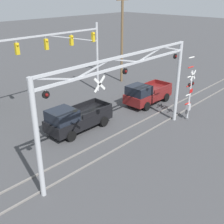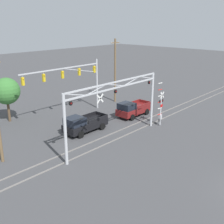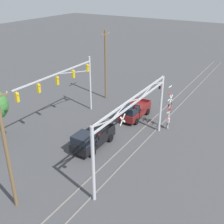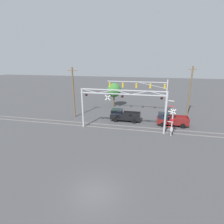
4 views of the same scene
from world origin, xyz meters
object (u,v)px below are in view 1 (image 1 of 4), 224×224
at_px(traffic_signal_span, 69,48).
at_px(utility_pole_right, 122,39).
at_px(pickup_truck_following, 146,94).
at_px(crossing_gantry, 125,88).
at_px(pickup_truck_lead, 76,119).
at_px(crossing_signal_mast, 189,96).

bearing_deg(traffic_signal_span, utility_pole_right, 2.98).
distance_m(pickup_truck_following, utility_pole_right, 8.53).
xyz_separation_m(crossing_gantry, pickup_truck_lead, (-0.40, 4.47, -3.36)).
bearing_deg(utility_pole_right, pickup_truck_lead, -153.68).
xyz_separation_m(crossing_signal_mast, traffic_signal_span, (-3.70, 10.67, 3.02)).
distance_m(traffic_signal_span, pickup_truck_following, 8.39).
relative_size(crossing_gantry, traffic_signal_span, 1.09).
relative_size(pickup_truck_lead, pickup_truck_following, 1.05).
xyz_separation_m(crossing_gantry, traffic_signal_span, (3.65, 9.98, 0.71)).
bearing_deg(pickup_truck_lead, utility_pole_right, 26.32).
bearing_deg(utility_pole_right, traffic_signal_span, -177.02).
relative_size(pickup_truck_following, utility_pole_right, 0.53).
bearing_deg(pickup_truck_following, crossing_signal_mast, -94.79).
bearing_deg(traffic_signal_span, crossing_gantry, -110.08).
distance_m(pickup_truck_lead, pickup_truck_following, 8.16).
bearing_deg(pickup_truck_following, traffic_signal_span, 123.85).
xyz_separation_m(crossing_signal_mast, utility_pole_right, (4.22, 11.08, 2.91)).
xyz_separation_m(traffic_signal_span, pickup_truck_following, (4.09, -6.09, -4.07)).
bearing_deg(crossing_signal_mast, traffic_signal_span, 109.14).
bearing_deg(crossing_signal_mast, crossing_gantry, 174.68).
bearing_deg(pickup_truck_lead, crossing_signal_mast, -33.63).
distance_m(crossing_signal_mast, pickup_truck_following, 4.71).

